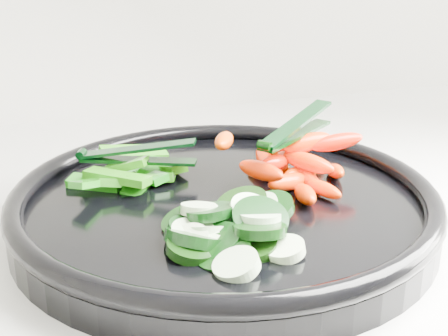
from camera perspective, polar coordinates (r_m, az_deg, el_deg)
name	(u,v)px	position (r m, az deg, el deg)	size (l,w,h in m)	color
veggie_tray	(224,205)	(0.55, 0.00, -3.36)	(0.46, 0.46, 0.04)	black
cucumber_pile	(224,230)	(0.48, -0.03, -5.65)	(0.12, 0.13, 0.04)	black
carrot_pile	(289,161)	(0.59, 6.00, 0.64)	(0.15, 0.16, 0.05)	#ED3200
pepper_pile	(131,174)	(0.60, -8.52, -0.50)	(0.12, 0.10, 0.04)	#0A6B10
tong_carrot	(294,130)	(0.58, 6.45, 3.48)	(0.10, 0.08, 0.02)	black
tong_pepper	(134,155)	(0.59, -8.22, 1.22)	(0.11, 0.06, 0.02)	black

